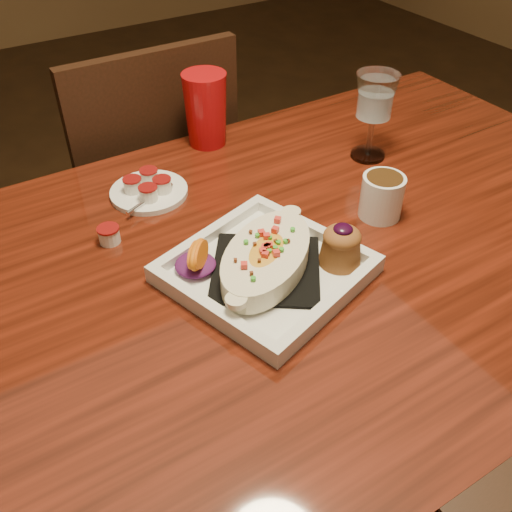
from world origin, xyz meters
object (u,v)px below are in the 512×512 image
saucer (149,190)px  red_tumbler (206,110)px  table (283,294)px  goblet (375,101)px  plate (273,262)px  coffee_mug (383,194)px  chair_far (149,195)px

saucer → red_tumbler: bearing=32.9°
table → goblet: bearing=27.7°
goblet → red_tumbler: goblet is taller
table → goblet: 0.43m
plate → coffee_mug: size_ratio=3.24×
coffee_mug → goblet: goblet is taller
saucer → red_tumbler: size_ratio=0.95×
coffee_mug → saucer: (-0.33, 0.28, -0.03)m
plate → table: bearing=20.8°
chair_far → goblet: (0.32, -0.46, 0.37)m
plate → coffee_mug: (0.26, 0.04, 0.02)m
red_tumbler → chair_far: bearing=106.7°
chair_far → coffee_mug: size_ratio=9.03×
table → saucer: size_ratio=10.25×
coffee_mug → red_tumbler: size_ratio=0.67×
chair_far → red_tumbler: size_ratio=6.03×
table → red_tumbler: 0.44m
table → red_tumbler: red_tumbler is taller
coffee_mug → table: bearing=156.2°
chair_far → plate: (-0.05, -0.67, 0.27)m
table → plate: 0.14m
goblet → saucer: 0.47m
plate → red_tumbler: red_tumbler is taller
chair_far → plate: 0.72m
plate → goblet: bearing=12.1°
table → coffee_mug: coffee_mug is taller
plate → goblet: goblet is taller
table → saucer: 0.32m
chair_far → saucer: bearing=70.9°
red_tumbler → table: bearing=-99.8°
coffee_mug → red_tumbler: bearing=85.5°
saucer → goblet: bearing=-13.2°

